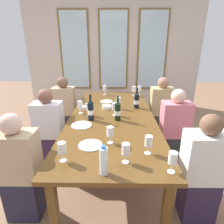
# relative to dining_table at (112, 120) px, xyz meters

# --- Properties ---
(ground_plane) EXTENTS (12.00, 12.00, 0.00)m
(ground_plane) POSITION_rel_dining_table_xyz_m (0.00, 0.00, -0.68)
(ground_plane) COLOR #8B664A
(back_wall_with_windows) EXTENTS (4.32, 0.10, 2.90)m
(back_wall_with_windows) POSITION_rel_dining_table_xyz_m (0.00, 2.58, 0.77)
(back_wall_with_windows) COLOR beige
(back_wall_with_windows) RESTS_ON ground
(dining_table) EXTENTS (1.12, 2.57, 0.74)m
(dining_table) POSITION_rel_dining_table_xyz_m (0.00, 0.00, 0.00)
(dining_table) COLOR brown
(dining_table) RESTS_ON ground
(white_plate_0) EXTENTS (0.20, 0.20, 0.01)m
(white_plate_0) POSITION_rel_dining_table_xyz_m (-0.10, 0.64, 0.06)
(white_plate_0) COLOR white
(white_plate_0) RESTS_ON dining_table
(white_plate_1) EXTENTS (0.24, 0.24, 0.01)m
(white_plate_1) POSITION_rel_dining_table_xyz_m (-0.36, -0.31, 0.06)
(white_plate_1) COLOR white
(white_plate_1) RESTS_ON dining_table
(white_plate_2) EXTENTS (0.23, 0.23, 0.01)m
(white_plate_2) POSITION_rel_dining_table_xyz_m (-0.20, -0.77, 0.06)
(white_plate_2) COLOR white
(white_plate_2) RESTS_ON dining_table
(wine_bottle_0) EXTENTS (0.08, 0.08, 0.32)m
(wine_bottle_0) POSITION_rel_dining_table_xyz_m (0.07, -0.13, 0.18)
(wine_bottle_0) COLOR black
(wine_bottle_0) RESTS_ON dining_table
(wine_bottle_1) EXTENTS (0.08, 0.08, 0.31)m
(wine_bottle_1) POSITION_rel_dining_table_xyz_m (0.36, 0.34, 0.18)
(wine_bottle_1) COLOR black
(wine_bottle_1) RESTS_ON dining_table
(wine_bottle_2) EXTENTS (0.08, 0.08, 0.33)m
(wine_bottle_2) POSITION_rel_dining_table_xyz_m (-0.26, -0.13, 0.19)
(wine_bottle_2) COLOR black
(wine_bottle_2) RESTS_ON dining_table
(tasting_bowl_0) EXTENTS (0.14, 0.14, 0.05)m
(tasting_bowl_0) POSITION_rel_dining_table_xyz_m (-0.08, 0.30, 0.08)
(tasting_bowl_0) COLOR white
(tasting_bowl_0) RESTS_ON dining_table
(tasting_bowl_1) EXTENTS (0.11, 0.11, 0.05)m
(tasting_bowl_1) POSITION_rel_dining_table_xyz_m (-0.43, 0.26, 0.08)
(tasting_bowl_1) COLOR white
(tasting_bowl_1) RESTS_ON dining_table
(water_bottle) EXTENTS (0.06, 0.06, 0.24)m
(water_bottle) POSITION_rel_dining_table_xyz_m (-0.04, -1.18, 0.17)
(water_bottle) COLOR white
(water_bottle) RESTS_ON dining_table
(wine_glass_0) EXTENTS (0.07, 0.07, 0.17)m
(wine_glass_0) POSITION_rel_dining_table_xyz_m (0.49, 1.05, 0.18)
(wine_glass_0) COLOR white
(wine_glass_0) RESTS_ON dining_table
(wine_glass_1) EXTENTS (0.07, 0.07, 0.17)m
(wine_glass_1) POSITION_rel_dining_table_xyz_m (0.09, 0.30, 0.18)
(wine_glass_1) COLOR white
(wine_glass_1) RESTS_ON dining_table
(wine_glass_2) EXTENTS (0.07, 0.07, 0.17)m
(wine_glass_2) POSITION_rel_dining_table_xyz_m (0.38, 1.02, 0.18)
(wine_glass_2) COLOR white
(wine_glass_2) RESTS_ON dining_table
(wine_glass_3) EXTENTS (0.07, 0.07, 0.17)m
(wine_glass_3) POSITION_rel_dining_table_xyz_m (-0.01, -0.71, 0.18)
(wine_glass_3) COLOR white
(wine_glass_3) RESTS_ON dining_table
(wine_glass_4) EXTENTS (0.07, 0.07, 0.17)m
(wine_glass_4) POSITION_rel_dining_table_xyz_m (0.04, 0.03, 0.18)
(wine_glass_4) COLOR white
(wine_glass_4) RESTS_ON dining_table
(wine_glass_5) EXTENTS (0.07, 0.07, 0.17)m
(wine_glass_5) POSITION_rel_dining_table_xyz_m (-0.15, 1.09, 0.18)
(wine_glass_5) COLOR white
(wine_glass_5) RESTS_ON dining_table
(wine_glass_6) EXTENTS (0.07, 0.07, 0.17)m
(wine_glass_6) POSITION_rel_dining_table_xyz_m (0.33, -0.90, 0.18)
(wine_glass_6) COLOR white
(wine_glass_6) RESTS_ON dining_table
(wine_glass_7) EXTENTS (0.07, 0.07, 0.17)m
(wine_glass_7) POSITION_rel_dining_table_xyz_m (-0.31, 0.02, 0.18)
(wine_glass_7) COLOR white
(wine_glass_7) RESTS_ON dining_table
(wine_glass_8) EXTENTS (0.07, 0.07, 0.17)m
(wine_glass_8) POSITION_rel_dining_table_xyz_m (0.47, -1.15, 0.18)
(wine_glass_8) COLOR white
(wine_glass_8) RESTS_ON dining_table
(wine_glass_9) EXTENTS (0.07, 0.07, 0.17)m
(wine_glass_9) POSITION_rel_dining_table_xyz_m (-0.39, -1.02, 0.18)
(wine_glass_9) COLOR white
(wine_glass_9) RESTS_ON dining_table
(wine_glass_10) EXTENTS (0.07, 0.07, 0.17)m
(wine_glass_10) POSITION_rel_dining_table_xyz_m (-0.44, 0.10, 0.18)
(wine_glass_10) COLOR white
(wine_glass_10) RESTS_ON dining_table
(wine_glass_11) EXTENTS (0.07, 0.07, 0.17)m
(wine_glass_11) POSITION_rel_dining_table_xyz_m (0.13, -1.03, 0.18)
(wine_glass_11) COLOR white
(wine_glass_11) RESTS_ON dining_table
(seated_person_0) EXTENTS (0.38, 0.24, 1.11)m
(seated_person_0) POSITION_rel_dining_table_xyz_m (-0.86, -0.02, -0.15)
(seated_person_0) COLOR #362441
(seated_person_0) RESTS_ON ground
(seated_person_1) EXTENTS (0.38, 0.24, 1.11)m
(seated_person_1) POSITION_rel_dining_table_xyz_m (0.86, 0.02, -0.15)
(seated_person_1) COLOR #2E2E2F
(seated_person_1) RESTS_ON ground
(seated_person_2) EXTENTS (0.38, 0.24, 1.11)m
(seated_person_2) POSITION_rel_dining_table_xyz_m (-0.86, 0.85, -0.15)
(seated_person_2) COLOR #2A2A35
(seated_person_2) RESTS_ON ground
(seated_person_3) EXTENTS (0.38, 0.24, 1.11)m
(seated_person_3) POSITION_rel_dining_table_xyz_m (0.86, 0.85, -0.15)
(seated_person_3) COLOR #2F392E
(seated_person_3) RESTS_ON ground
(seated_person_4) EXTENTS (0.38, 0.24, 1.11)m
(seated_person_4) POSITION_rel_dining_table_xyz_m (-0.86, -0.89, -0.15)
(seated_person_4) COLOR #252337
(seated_person_4) RESTS_ON ground
(seated_person_5) EXTENTS (0.38, 0.24, 1.11)m
(seated_person_5) POSITION_rel_dining_table_xyz_m (0.86, -0.88, -0.15)
(seated_person_5) COLOR #32223D
(seated_person_5) RESTS_ON ground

